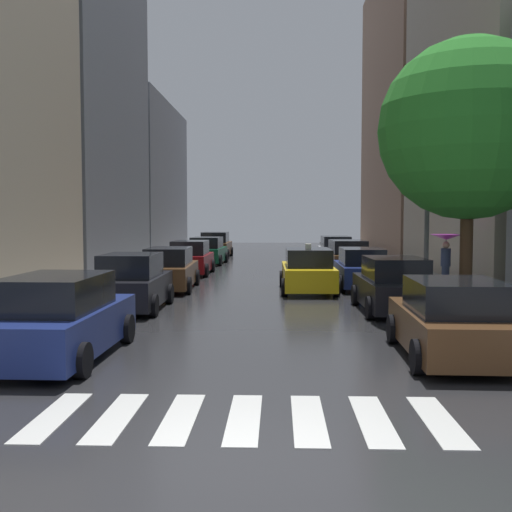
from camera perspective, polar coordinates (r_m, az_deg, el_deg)
The scene contains 23 objects.
ground_plane at distance 30.95m, azimuth 1.15°, elevation -1.61°, with size 28.00×72.00×0.04m, color #2B2B2D.
sidewalk_left at distance 31.71m, azimuth -10.68°, elevation -1.37°, with size 3.00×72.00×0.15m, color gray.
sidewalk_right at distance 31.52m, azimuth 13.06°, elevation -1.44°, with size 3.00×72.00×0.15m, color gray.
crosswalk_stripes at distance 8.92m, azimuth -1.10°, elevation -14.78°, with size 5.85×2.20×0.01m.
building_left_mid at distance 36.30m, azimuth -17.01°, elevation 14.80°, with size 6.00×13.47×19.86m, color slate.
building_left_far at distance 50.57m, azimuth -11.17°, elevation 7.02°, with size 6.00×16.53×11.69m, color slate.
building_right_mid at distance 31.72m, azimuth 21.97°, elevation 12.86°, with size 6.00×15.53×16.07m, color #9E9384.
building_right_far at distance 49.05m, azimuth 14.78°, elevation 12.87°, with size 6.00×18.35×21.53m, color #8C6B56.
parked_car_left_nearest at distance 12.90m, azimuth -17.67°, elevation -5.61°, with size 2.13×4.65×1.68m.
parked_car_left_second at distance 19.03m, azimuth -11.37°, elevation -2.53°, with size 2.02×4.08×1.71m.
parked_car_left_third at distance 24.11m, azimuth -8.01°, elevation -1.27°, with size 2.10×4.67×1.63m.
parked_car_left_fourth at distance 30.20m, azimuth -6.06°, elevation -0.25°, with size 2.05×4.12×1.66m.
parked_car_left_fifth at distance 36.69m, azimuth -4.53°, elevation 0.42°, with size 2.25×4.15×1.61m.
parked_car_left_sixth at distance 42.94m, azimuth -3.77°, elevation 0.98°, with size 2.21×4.32×1.75m.
parked_car_right_nearest at distance 12.94m, azimuth 17.84°, elevation -5.77°, with size 2.22×4.23×1.58m.
parked_car_right_second at distance 18.72m, azimuth 12.60°, elevation -2.75°, with size 2.10×4.32×1.63m.
parked_car_right_third at distance 24.75m, azimuth 9.68°, elevation -1.21°, with size 2.00×4.45×1.59m.
parked_car_right_fourth at distance 31.19m, azimuth 8.43°, elevation -0.15°, with size 2.24×4.40×1.65m.
parked_car_right_fifth at distance 36.64m, azimuth 7.34°, elevation 0.45°, with size 2.03×4.75×1.68m.
taxi_midroad at distance 23.39m, azimuth 4.82°, elevation -1.40°, with size 2.13×4.61×1.81m.
pedestrian_foreground at distance 23.89m, azimuth 17.15°, elevation 0.78°, with size 1.17×1.17×2.02m.
street_tree_right at distance 18.64m, azimuth 19.08°, elevation 10.97°, with size 5.08×5.08×7.66m.
lamp_post_right at distance 21.87m, azimuth 15.57°, elevation 6.48°, with size 0.60×0.28×6.55m.
Camera 1 is at (0.46, -6.82, 2.83)m, focal length 43.27 mm.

